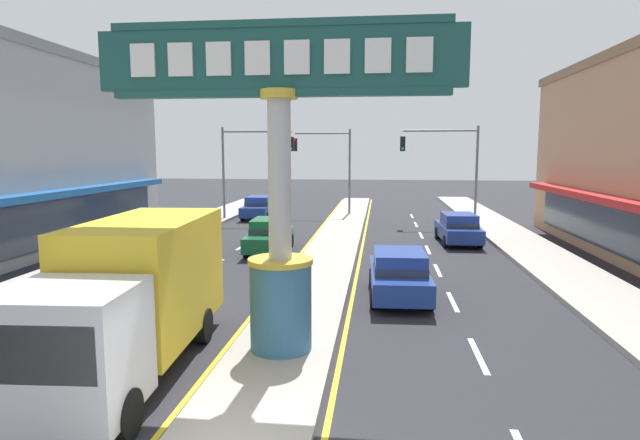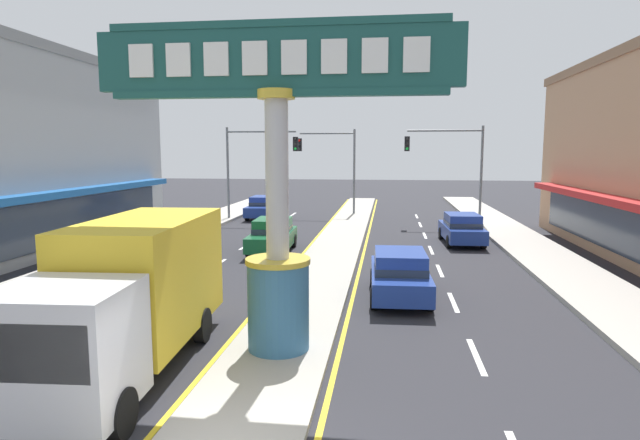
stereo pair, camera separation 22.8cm
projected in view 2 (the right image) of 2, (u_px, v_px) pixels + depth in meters
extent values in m
cube|color=#A39E93|center=(336.00, 246.00, 25.66)|extent=(2.38, 52.00, 0.14)
cube|color=#ADA89E|center=(136.00, 249.00, 24.85)|extent=(2.85, 60.00, 0.18)
cube|color=#ADA89E|center=(548.00, 259.00, 22.52)|extent=(2.85, 60.00, 0.18)
cube|color=silver|center=(106.00, 338.00, 13.25)|extent=(0.14, 2.20, 0.01)
cube|color=silver|center=(175.00, 292.00, 17.58)|extent=(0.14, 2.20, 0.01)
cube|color=silver|center=(217.00, 264.00, 21.91)|extent=(0.14, 2.20, 0.01)
cube|color=silver|center=(246.00, 246.00, 26.23)|extent=(0.14, 2.20, 0.01)
cube|color=silver|center=(266.00, 232.00, 30.56)|extent=(0.14, 2.20, 0.01)
cube|color=silver|center=(281.00, 222.00, 34.89)|extent=(0.14, 2.20, 0.01)
cube|color=silver|center=(293.00, 214.00, 39.22)|extent=(0.14, 2.20, 0.01)
cube|color=silver|center=(476.00, 356.00, 12.12)|extent=(0.14, 2.20, 0.01)
cube|color=silver|center=(453.00, 302.00, 16.44)|extent=(0.14, 2.20, 0.01)
cube|color=silver|center=(440.00, 271.00, 20.77)|extent=(0.14, 2.20, 0.01)
cube|color=silver|center=(431.00, 250.00, 25.10)|extent=(0.14, 2.20, 0.01)
cube|color=silver|center=(425.00, 235.00, 29.43)|extent=(0.14, 2.20, 0.01)
cube|color=silver|center=(420.00, 225.00, 33.76)|extent=(0.14, 2.20, 0.01)
cube|color=silver|center=(417.00, 216.00, 38.08)|extent=(0.14, 2.20, 0.01)
cube|color=yellow|center=(308.00, 247.00, 25.84)|extent=(0.12, 52.00, 0.01)
cube|color=yellow|center=(365.00, 248.00, 25.49)|extent=(0.12, 52.00, 0.01)
cylinder|color=#33668C|center=(278.00, 306.00, 12.11)|extent=(1.40, 1.40, 1.99)
cylinder|color=gold|center=(278.00, 261.00, 11.97)|extent=(1.47, 1.47, 0.12)
cylinder|color=#B7B7BC|center=(277.00, 178.00, 11.73)|extent=(0.51, 0.51, 3.83)
cylinder|color=gold|center=(276.00, 94.00, 11.50)|extent=(0.82, 0.82, 0.20)
cube|color=#194C47|center=(276.00, 59.00, 11.40)|extent=(7.99, 0.24, 1.28)
cube|color=#194C47|center=(275.00, 24.00, 11.31)|extent=(7.35, 0.29, 0.16)
cube|color=#194C47|center=(276.00, 93.00, 11.50)|extent=(7.35, 0.29, 0.16)
cube|color=white|center=(141.00, 61.00, 11.63)|extent=(0.54, 0.06, 0.71)
cube|color=white|center=(178.00, 60.00, 11.52)|extent=(0.54, 0.06, 0.71)
cube|color=white|center=(216.00, 59.00, 11.42)|extent=(0.54, 0.06, 0.71)
cube|color=white|center=(255.00, 58.00, 11.31)|extent=(0.54, 0.06, 0.71)
cube|color=white|center=(294.00, 57.00, 11.20)|extent=(0.54, 0.06, 0.71)
cube|color=white|center=(334.00, 56.00, 11.09)|extent=(0.54, 0.06, 0.71)
cube|color=white|center=(375.00, 56.00, 10.99)|extent=(0.54, 0.06, 0.71)
cube|color=white|center=(417.00, 55.00, 10.88)|extent=(0.54, 0.06, 0.71)
cube|color=#999EA3|center=(8.00, 156.00, 25.52)|extent=(7.46, 18.00, 8.84)
cube|color=slate|center=(0.00, 56.00, 24.92)|extent=(7.61, 18.36, 0.45)
cube|color=#195193|center=(91.00, 190.00, 25.20)|extent=(0.90, 15.30, 0.30)
cube|color=#283342|center=(85.00, 217.00, 25.42)|extent=(0.08, 14.76, 2.00)
cube|color=#B21E1E|center=(624.00, 203.00, 20.13)|extent=(0.90, 21.77, 0.30)
cube|color=#283342|center=(633.00, 234.00, 20.23)|extent=(0.08, 21.00, 2.00)
cylinder|color=slate|center=(228.00, 174.00, 35.50)|extent=(0.16, 0.16, 6.20)
cylinder|color=slate|center=(261.00, 132.00, 34.85)|extent=(4.62, 0.12, 0.12)
cube|color=black|center=(296.00, 144.00, 34.50)|extent=(0.32, 0.24, 0.92)
sphere|color=black|center=(295.00, 139.00, 34.33)|extent=(0.17, 0.17, 0.17)
sphere|color=black|center=(295.00, 144.00, 34.36)|extent=(0.17, 0.17, 0.17)
sphere|color=#19D83F|center=(295.00, 149.00, 34.40)|extent=(0.17, 0.17, 0.17)
cylinder|color=slate|center=(481.00, 176.00, 33.20)|extent=(0.16, 0.16, 6.20)
cylinder|color=slate|center=(445.00, 131.00, 33.13)|extent=(4.62, 0.12, 0.12)
cube|color=black|center=(407.00, 144.00, 33.37)|extent=(0.32, 0.24, 0.92)
sphere|color=black|center=(407.00, 139.00, 33.20)|extent=(0.17, 0.17, 0.17)
sphere|color=black|center=(407.00, 144.00, 33.23)|extent=(0.17, 0.17, 0.17)
sphere|color=#19D83F|center=(407.00, 149.00, 33.27)|extent=(0.17, 0.17, 0.17)
cylinder|color=slate|center=(354.00, 173.00, 38.37)|extent=(0.16, 0.16, 6.20)
cylinder|color=slate|center=(327.00, 133.00, 38.26)|extent=(3.96, 0.12, 0.12)
cube|color=black|center=(300.00, 145.00, 38.45)|extent=(0.32, 0.24, 0.92)
sphere|color=red|center=(299.00, 141.00, 38.28)|extent=(0.17, 0.17, 0.17)
sphere|color=black|center=(299.00, 145.00, 38.32)|extent=(0.17, 0.17, 0.17)
sphere|color=black|center=(299.00, 149.00, 38.35)|extent=(0.17, 0.17, 0.17)
cube|color=silver|center=(66.00, 349.00, 8.75)|extent=(2.21, 2.12, 2.10)
cube|color=#283342|center=(29.00, 353.00, 7.77)|extent=(1.85, 0.19, 0.90)
cube|color=gold|center=(148.00, 275.00, 12.16)|extent=(2.47, 4.92, 2.60)
cylinder|color=black|center=(121.00, 413.00, 8.62)|extent=(0.31, 0.85, 0.84)
cylinder|color=black|center=(7.00, 409.00, 8.75)|extent=(0.31, 0.85, 0.84)
cylinder|color=black|center=(202.00, 325.00, 12.99)|extent=(0.31, 0.85, 0.84)
cylinder|color=black|center=(122.00, 323.00, 13.13)|extent=(0.31, 0.85, 0.84)
cube|color=#14562D|center=(272.00, 239.00, 24.58)|extent=(1.93, 4.37, 0.66)
cube|color=#14562D|center=(273.00, 225.00, 24.67)|extent=(1.63, 2.21, 0.60)
cube|color=#283342|center=(273.00, 229.00, 24.69)|extent=(1.67, 2.23, 0.24)
cylinder|color=black|center=(285.00, 251.00, 23.23)|extent=(0.24, 0.63, 0.62)
cylinder|color=black|center=(249.00, 250.00, 23.37)|extent=(0.24, 0.63, 0.62)
cylinder|color=black|center=(294.00, 241.00, 25.86)|extent=(0.24, 0.63, 0.62)
cylinder|color=black|center=(261.00, 240.00, 26.00)|extent=(0.24, 0.63, 0.62)
cube|color=navy|center=(462.00, 232.00, 26.79)|extent=(1.94, 4.37, 0.66)
cube|color=navy|center=(463.00, 220.00, 26.54)|extent=(1.64, 2.21, 0.60)
cube|color=#283342|center=(462.00, 223.00, 26.56)|extent=(1.67, 2.24, 0.24)
cylinder|color=black|center=(441.00, 233.00, 28.21)|extent=(0.25, 0.63, 0.62)
cylinder|color=black|center=(472.00, 234.00, 28.07)|extent=(0.25, 0.63, 0.62)
cylinder|color=black|center=(449.00, 242.00, 25.58)|extent=(0.25, 0.63, 0.62)
cylinder|color=black|center=(483.00, 242.00, 25.44)|extent=(0.25, 0.63, 0.62)
cube|color=navy|center=(263.00, 210.00, 36.83)|extent=(1.83, 4.33, 0.66)
cube|color=navy|center=(263.00, 201.00, 36.92)|extent=(1.59, 2.18, 0.60)
cube|color=#283342|center=(263.00, 203.00, 36.95)|extent=(1.62, 2.20, 0.24)
cylinder|color=black|center=(271.00, 216.00, 35.47)|extent=(0.23, 0.62, 0.62)
cylinder|color=black|center=(247.00, 216.00, 35.65)|extent=(0.23, 0.62, 0.62)
cylinder|color=black|center=(278.00, 212.00, 38.10)|extent=(0.23, 0.62, 0.62)
cylinder|color=black|center=(256.00, 212.00, 38.27)|extent=(0.23, 0.62, 0.62)
cube|color=navy|center=(399.00, 279.00, 16.89)|extent=(1.91, 4.36, 0.66)
cube|color=navy|center=(400.00, 261.00, 16.64)|extent=(1.62, 2.20, 0.60)
cube|color=#283342|center=(400.00, 266.00, 16.66)|extent=(1.66, 2.23, 0.24)
cylinder|color=black|center=(373.00, 278.00, 18.32)|extent=(0.24, 0.63, 0.62)
cylinder|color=black|center=(421.00, 279.00, 18.17)|extent=(0.24, 0.63, 0.62)
cylinder|color=black|center=(374.00, 299.00, 15.68)|extent=(0.24, 0.63, 0.62)
cylinder|color=black|center=(430.00, 300.00, 15.54)|extent=(0.24, 0.63, 0.62)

